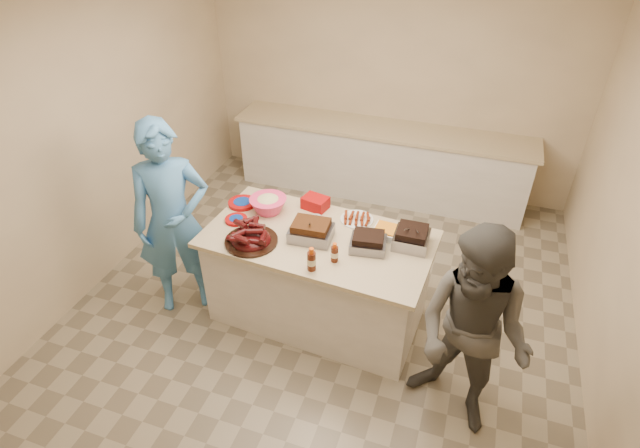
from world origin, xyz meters
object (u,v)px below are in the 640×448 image
(rib_platter, at_px, (251,242))
(mustard_bottle, at_px, (310,232))
(coleslaw_bowl, at_px, (269,211))
(guest_blue, at_px, (189,299))
(bbq_bottle_b, at_px, (334,261))
(island, at_px, (318,314))
(roasting_pan, at_px, (411,245))
(guest_gray, at_px, (453,411))
(bbq_bottle_a, at_px, (312,269))
(plastic_cup, at_px, (264,203))

(rib_platter, relative_size, mustard_bottle, 3.43)
(coleslaw_bowl, distance_m, mustard_bottle, 0.49)
(guest_blue, bearing_deg, bbq_bottle_b, -35.34)
(island, distance_m, rib_platter, 1.05)
(roasting_pan, distance_m, guest_gray, 1.31)
(rib_platter, xyz_separation_m, guest_blue, (-0.75, 0.02, -0.90))
(island, bearing_deg, roasting_pan, 14.67)
(mustard_bottle, relative_size, guest_blue, 0.07)
(bbq_bottle_a, bearing_deg, mustard_bottle, 110.85)
(bbq_bottle_a, height_order, guest_blue, bbq_bottle_a)
(mustard_bottle, relative_size, plastic_cup, 1.18)
(roasting_pan, relative_size, bbq_bottle_a, 1.38)
(bbq_bottle_b, height_order, mustard_bottle, bbq_bottle_b)
(roasting_pan, bearing_deg, bbq_bottle_b, -143.70)
(bbq_bottle_a, relative_size, guest_blue, 0.11)
(guest_gray, bearing_deg, plastic_cup, 179.09)
(plastic_cup, bearing_deg, rib_platter, -76.06)
(island, distance_m, mustard_bottle, 0.90)
(roasting_pan, height_order, bbq_bottle_a, bbq_bottle_a)
(roasting_pan, relative_size, mustard_bottle, 2.17)
(coleslaw_bowl, height_order, bbq_bottle_b, coleslaw_bowl)
(coleslaw_bowl, xyz_separation_m, guest_gray, (1.86, -0.86, -0.90))
(island, relative_size, plastic_cup, 17.59)
(coleslaw_bowl, xyz_separation_m, bbq_bottle_b, (0.77, -0.48, 0.00))
(rib_platter, xyz_separation_m, guest_gray, (1.81, -0.40, -0.90))
(island, height_order, bbq_bottle_b, bbq_bottle_b)
(rib_platter, relative_size, coleslaw_bowl, 1.32)
(coleslaw_bowl, xyz_separation_m, mustard_bottle, (0.46, -0.18, 0.00))
(roasting_pan, bearing_deg, island, -169.91)
(roasting_pan, bearing_deg, coleslaw_bowl, 175.74)
(rib_platter, bearing_deg, guest_gray, -12.40)
(guest_blue, bearing_deg, guest_gray, -43.31)
(coleslaw_bowl, relative_size, mustard_bottle, 2.60)
(island, distance_m, bbq_bottle_a, 0.99)
(bbq_bottle_a, bearing_deg, bbq_bottle_b, 48.47)
(guest_gray, bearing_deg, island, 179.67)
(mustard_bottle, bearing_deg, guest_blue, -167.04)
(guest_blue, bearing_deg, bbq_bottle_a, -41.95)
(island, xyz_separation_m, coleslaw_bowl, (-0.54, 0.22, 0.90))
(bbq_bottle_a, relative_size, mustard_bottle, 1.58)
(plastic_cup, relative_size, guest_blue, 0.06)
(rib_platter, bearing_deg, coleslaw_bowl, 96.09)
(bbq_bottle_a, bearing_deg, island, 102.25)
(rib_platter, relative_size, roasting_pan, 1.58)
(coleslaw_bowl, bearing_deg, island, -22.40)
(roasting_pan, bearing_deg, mustard_bottle, -174.21)
(mustard_bottle, bearing_deg, plastic_cup, 152.60)
(bbq_bottle_a, distance_m, plastic_cup, 1.04)
(island, bearing_deg, rib_platter, -150.07)
(bbq_bottle_a, distance_m, guest_blue, 1.62)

